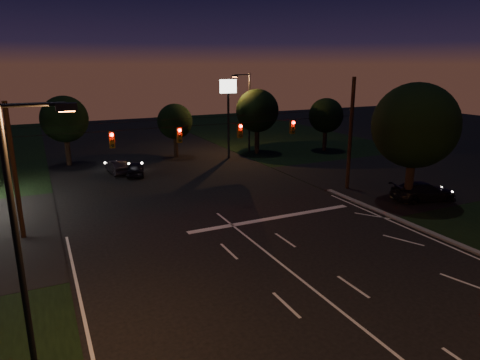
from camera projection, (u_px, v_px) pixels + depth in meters
ground at (350, 319)px, 17.24m from camera, size 140.00×140.00×0.00m
cross_street_right at (409, 175)px, 39.49m from camera, size 20.00×16.00×0.02m
stop_bar at (273, 218)px, 28.50m from camera, size 12.00×0.50×0.01m
utility_pole_right at (347, 189)px, 35.29m from camera, size 0.30×0.30×9.00m
utility_pole_left at (24, 238)px, 25.31m from camera, size 0.28×0.28×8.00m
signal_span at (211, 132)px, 28.83m from camera, size 24.00×0.40×1.56m
pole_sign_right at (228, 100)px, 45.06m from camera, size 1.80×0.30×8.40m
street_light_left at (24, 224)px, 12.94m from camera, size 2.20×0.35×9.00m
street_light_right_far at (247, 107)px, 48.41m from camera, size 2.20×0.35×9.00m
tree_right_near at (413, 126)px, 30.23m from camera, size 6.00×6.00×8.76m
tree_far_b at (65, 120)px, 42.44m from camera, size 4.60×4.60×6.98m
tree_far_c at (175, 122)px, 46.31m from camera, size 3.80×3.80×5.86m
tree_far_d at (257, 111)px, 48.09m from camera, size 4.80×4.80×7.30m
tree_far_e at (325, 116)px, 49.84m from camera, size 4.00×4.00×6.18m
car_oncoming_a at (135, 169)px, 39.32m from camera, size 2.32×4.02×1.29m
car_oncoming_b at (117, 167)px, 40.08m from camera, size 1.72×3.93×1.26m
car_cross at (423, 191)px, 32.03m from camera, size 5.24×3.11×1.42m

